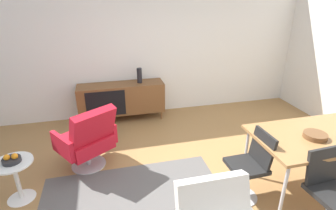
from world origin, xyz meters
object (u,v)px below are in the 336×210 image
(vase_cobalt, at_px, (139,76))
(dining_chair_front_left, at_px, (328,188))
(dining_table, at_px, (320,137))
(wooden_bowl_on_table, at_px, (315,136))
(sideboard, at_px, (121,98))
(dining_chair_near_window, at_px, (251,164))
(side_table_round, at_px, (16,176))
(lounge_chair_red, at_px, (88,138))
(fruit_bowl, at_px, (11,159))

(vase_cobalt, distance_m, dining_chair_front_left, 3.43)
(vase_cobalt, bearing_deg, dining_chair_front_left, -64.87)
(dining_table, relative_size, wooden_bowl_on_table, 6.15)
(sideboard, bearing_deg, vase_cobalt, 0.30)
(sideboard, xyz_separation_m, dining_chair_near_window, (1.27, -2.52, 0.03))
(vase_cobalt, relative_size, side_table_round, 0.54)
(wooden_bowl_on_table, xyz_separation_m, lounge_chair_red, (-2.60, 1.12, -0.30))
(vase_cobalt, bearing_deg, dining_chair_near_window, -70.14)
(side_table_round, distance_m, fruit_bowl, 0.23)
(vase_cobalt, bearing_deg, sideboard, -179.70)
(wooden_bowl_on_table, height_order, side_table_round, wooden_bowl_on_table)
(dining_chair_front_left, bearing_deg, lounge_chair_red, 145.73)
(lounge_chair_red, bearing_deg, fruit_bowl, -151.50)
(dining_chair_near_window, bearing_deg, lounge_chair_red, 150.07)
(lounge_chair_red, distance_m, side_table_round, 0.93)
(sideboard, relative_size, lounge_chair_red, 1.69)
(dining_chair_front_left, distance_m, side_table_round, 3.41)
(dining_chair_front_left, distance_m, fruit_bowl, 3.41)
(vase_cobalt, relative_size, wooden_bowl_on_table, 1.08)
(wooden_bowl_on_table, bearing_deg, dining_table, 21.96)
(dining_chair_near_window, height_order, lounge_chair_red, lounge_chair_red)
(fruit_bowl, bearing_deg, dining_table, -10.02)
(wooden_bowl_on_table, bearing_deg, fruit_bowl, 168.65)
(side_table_round, relative_size, fruit_bowl, 2.60)
(dining_chair_near_window, relative_size, lounge_chair_red, 0.90)
(dining_table, relative_size, fruit_bowl, 8.00)
(vase_cobalt, height_order, fruit_bowl, vase_cobalt)
(vase_cobalt, height_order, dining_table, vase_cobalt)
(dining_table, bearing_deg, lounge_chair_red, 158.73)
(sideboard, xyz_separation_m, dining_chair_front_left, (1.81, -3.08, 0.03))
(dining_chair_front_left, relative_size, side_table_round, 1.65)
(side_table_round, bearing_deg, sideboard, 53.88)
(vase_cobalt, xyz_separation_m, dining_chair_near_window, (0.91, -2.52, -0.39))
(sideboard, xyz_separation_m, wooden_bowl_on_table, (2.02, -2.58, 0.33))
(sideboard, height_order, dining_chair_front_left, dining_chair_front_left)
(sideboard, bearing_deg, fruit_bowl, -126.11)
(sideboard, distance_m, side_table_round, 2.35)
(dining_chair_front_left, xyz_separation_m, dining_chair_near_window, (-0.54, 0.56, 0.00))
(lounge_chair_red, bearing_deg, sideboard, 68.47)
(lounge_chair_red, relative_size, fruit_bowl, 4.73)
(fruit_bowl, bearing_deg, dining_chair_front_left, -20.37)
(dining_chair_near_window, xyz_separation_m, side_table_round, (-2.66, 0.63, -0.15))
(sideboard, bearing_deg, side_table_round, -126.12)
(dining_table, xyz_separation_m, lounge_chair_red, (-2.74, 1.07, -0.23))
(dining_chair_front_left, bearing_deg, wooden_bowl_on_table, 67.08)
(lounge_chair_red, height_order, side_table_round, lounge_chair_red)
(dining_chair_near_window, bearing_deg, wooden_bowl_on_table, -4.48)
(dining_chair_front_left, height_order, dining_chair_near_window, same)
(dining_table, height_order, side_table_round, dining_table)
(vase_cobalt, height_order, dining_chair_front_left, vase_cobalt)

